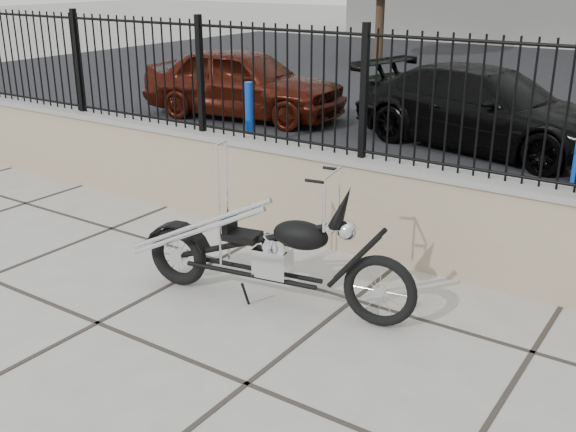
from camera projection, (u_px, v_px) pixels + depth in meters
The scene contains 8 objects.
ground_plane at pixel (97, 323), 5.37m from camera, with size 90.00×90.00×0.00m, color #99968E.
parking_lot at pixel (532, 95), 15.09m from camera, with size 30.00×30.00×0.00m, color black.
retaining_wall at pixel (276, 187), 7.15m from camera, with size 14.00×0.36×0.96m, color gray.
iron_fence at pixel (276, 85), 6.77m from camera, with size 14.00×0.08×1.20m, color black.
chopper_motorcycle at pixel (267, 227), 5.46m from camera, with size 2.30×0.40×1.38m, color black, non-canonical shape.
car_red at pixel (244, 82), 12.61m from camera, with size 1.56×3.88×1.32m, color #401109.
car_black at pixel (486, 109), 10.40m from camera, with size 1.76×4.33×1.26m, color black.
bollard_a at pixel (249, 115), 10.57m from camera, with size 0.12×0.12×1.02m, color #0B3DAF.
Camera 1 is at (3.92, -3.08, 2.65)m, focal length 42.00 mm.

